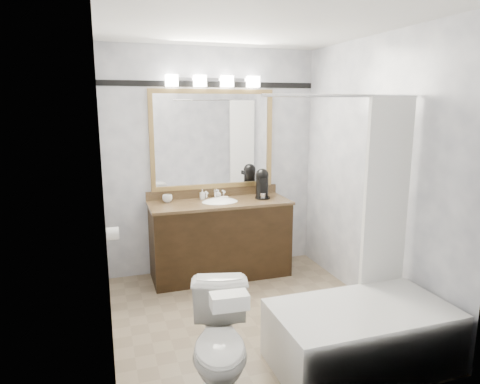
% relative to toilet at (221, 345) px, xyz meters
% --- Properties ---
extents(room, '(2.42, 2.62, 2.52)m').
position_rel_toilet_xyz_m(room, '(0.53, 0.92, 0.90)').
color(room, gray).
rests_on(room, ground).
extents(vanity, '(1.53, 0.58, 0.97)m').
position_rel_toilet_xyz_m(vanity, '(0.53, 1.94, 0.09)').
color(vanity, black).
rests_on(vanity, ground).
extents(mirror, '(1.40, 0.04, 1.10)m').
position_rel_toilet_xyz_m(mirror, '(0.53, 2.20, 1.15)').
color(mirror, tan).
rests_on(mirror, room).
extents(vanity_light_bar, '(1.02, 0.14, 0.12)m').
position_rel_toilet_xyz_m(vanity_light_bar, '(0.53, 2.15, 1.78)').
color(vanity_light_bar, silver).
rests_on(vanity_light_bar, room).
extents(accent_stripe, '(2.40, 0.01, 0.06)m').
position_rel_toilet_xyz_m(accent_stripe, '(0.53, 2.21, 1.75)').
color(accent_stripe, black).
rests_on(accent_stripe, room).
extents(bathtub, '(1.30, 0.75, 1.96)m').
position_rel_toilet_xyz_m(bathtub, '(1.09, 0.02, -0.07)').
color(bathtub, white).
rests_on(bathtub, ground).
extents(tp_roll, '(0.11, 0.12, 0.12)m').
position_rel_toilet_xyz_m(tp_roll, '(-0.61, 1.58, 0.35)').
color(tp_roll, white).
rests_on(tp_roll, room).
extents(toilet, '(0.56, 0.77, 0.71)m').
position_rel_toilet_xyz_m(toilet, '(0.00, 0.00, 0.00)').
color(toilet, white).
rests_on(toilet, ground).
extents(tissue_box, '(0.23, 0.14, 0.09)m').
position_rel_toilet_xyz_m(tissue_box, '(0.00, -0.20, 0.40)').
color(tissue_box, white).
rests_on(tissue_box, toilet).
extents(coffee_maker, '(0.17, 0.22, 0.33)m').
position_rel_toilet_xyz_m(coffee_maker, '(1.04, 1.98, 0.67)').
color(coffee_maker, black).
rests_on(coffee_maker, vanity).
extents(cup_left, '(0.13, 0.13, 0.08)m').
position_rel_toilet_xyz_m(cup_left, '(-0.01, 2.08, 0.54)').
color(cup_left, white).
rests_on(cup_left, vanity).
extents(cup_right, '(0.10, 0.10, 0.08)m').
position_rel_toilet_xyz_m(cup_right, '(-0.01, 2.11, 0.53)').
color(cup_right, white).
rests_on(cup_right, vanity).
extents(soap_bottle_a, '(0.05, 0.05, 0.11)m').
position_rel_toilet_xyz_m(soap_bottle_a, '(0.38, 2.11, 0.55)').
color(soap_bottle_a, white).
rests_on(soap_bottle_a, vanity).
extents(soap_bottle_b, '(0.09, 0.09, 0.09)m').
position_rel_toilet_xyz_m(soap_bottle_b, '(0.57, 2.13, 0.54)').
color(soap_bottle_b, white).
rests_on(soap_bottle_b, vanity).
extents(soap_bar, '(0.09, 0.06, 0.03)m').
position_rel_toilet_xyz_m(soap_bar, '(0.62, 2.05, 0.51)').
color(soap_bar, beige).
rests_on(soap_bar, vanity).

